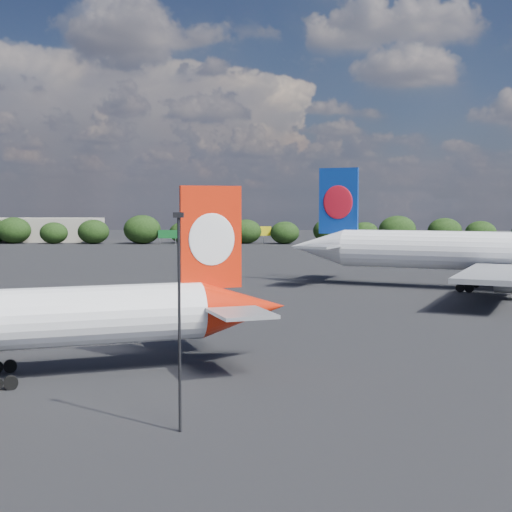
{
  "coord_description": "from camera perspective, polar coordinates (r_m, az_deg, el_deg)",
  "views": [
    {
      "loc": [
        18.2,
        -46.45,
        12.14
      ],
      "look_at": [
        16.0,
        12.0,
        8.0
      ],
      "focal_mm": 50.0,
      "sensor_mm": 36.0,
      "label": 1
    }
  ],
  "objects": [
    {
      "name": "apron_lamp_post",
      "position": [
        38.14,
        -6.16,
        -4.4
      ],
      "size": [
        0.55,
        0.3,
        11.79
      ],
      "color": "black",
      "rests_on": "ground"
    },
    {
      "name": "highway_sign",
      "position": [
        225.56,
        -7.08,
        1.73
      ],
      "size": [
        6.0,
        0.3,
        4.5
      ],
      "color": "#125C24",
      "rests_on": "ground"
    },
    {
      "name": "china_southern_airliner",
      "position": [
        106.85,
        17.19,
        0.29
      ],
      "size": [
        52.79,
        50.83,
        17.96
      ],
      "color": "white",
      "rests_on": "ground"
    },
    {
      "name": "billboard_yellow",
      "position": [
        228.69,
        0.6,
        1.97
      ],
      "size": [
        5.0,
        0.3,
        5.5
      ],
      "color": "yellow",
      "rests_on": "ground"
    },
    {
      "name": "horizon_treeline",
      "position": [
        226.65,
        -0.78,
        1.97
      ],
      "size": [
        206.0,
        15.81,
        9.18
      ],
      "color": "black",
      "rests_on": "ground"
    },
    {
      "name": "terminal_building",
      "position": [
        252.68,
        -17.08,
        2.02
      ],
      "size": [
        42.0,
        16.0,
        8.0
      ],
      "color": "#A49C8D",
      "rests_on": "ground"
    },
    {
      "name": "ground",
      "position": [
        108.68,
        -7.5,
        -2.4
      ],
      "size": [
        500.0,
        500.0,
        0.0
      ],
      "primitive_type": "plane",
      "color": "black",
      "rests_on": "ground"
    }
  ]
}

